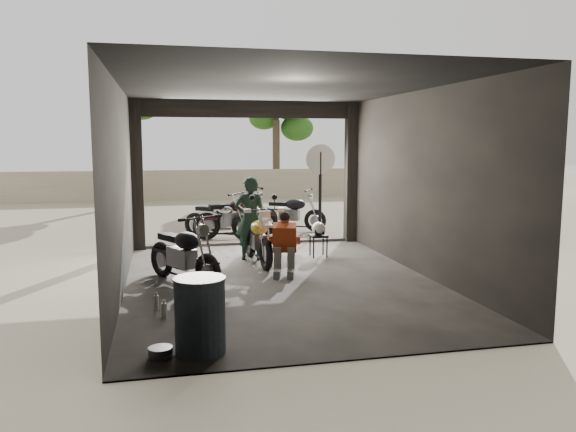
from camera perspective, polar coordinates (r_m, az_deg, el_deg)
name	(u,v)px	position (r m, az deg, el deg)	size (l,w,h in m)	color
ground	(280,282)	(9.41, -0.78, -6.72)	(80.00, 80.00, 0.00)	#7A6D56
garage	(274,202)	(9.71, -1.47, 1.40)	(7.00, 7.13, 3.20)	#2D2B28
boundary_wall	(209,184)	(23.06, -8.04, 3.21)	(18.00, 0.30, 1.20)	gray
tree_left	(127,95)	(21.51, -16.02, 11.71)	(2.20, 2.20, 5.60)	#382B1E
tree_right	(276,111)	(23.43, -1.22, 10.59)	(2.20, 2.20, 5.00)	#382B1E
main_bike	(258,234)	(10.71, -3.11, -1.87)	(0.70, 1.70, 1.13)	beige
left_bike	(183,249)	(9.27, -10.59, -3.34)	(0.72, 1.74, 1.18)	black
outside_bike_a	(219,215)	(13.57, -7.07, 0.06)	(0.68, 1.66, 1.12)	black
outside_bike_b	(236,213)	(13.55, -5.29, 0.34)	(0.76, 1.84, 1.25)	#3B0F0E
outside_bike_c	(291,210)	(14.66, 0.30, 0.64)	(0.68, 1.64, 1.11)	black
rider	(250,219)	(10.97, -3.85, -0.29)	(0.60, 0.39, 1.65)	black
mechanic	(284,246)	(9.71, -0.37, -3.06)	(0.54, 0.73, 1.06)	#A53A16
stool	(318,238)	(11.31, 3.12, -2.29)	(0.33, 0.33, 0.46)	black
helmet	(318,228)	(11.28, 3.12, -1.26)	(0.28, 0.29, 0.26)	silver
oil_drum	(200,317)	(6.28, -8.92, -10.07)	(0.55, 0.55, 0.86)	#394E61
sign_post	(320,174)	(14.10, 3.31, 4.26)	(0.75, 0.08, 2.26)	black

